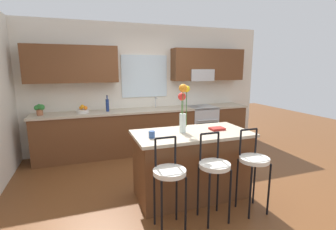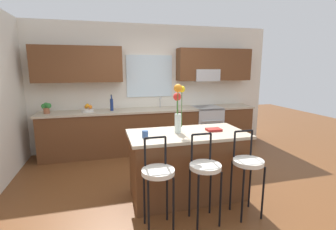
{
  "view_description": "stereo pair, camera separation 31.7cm",
  "coord_description": "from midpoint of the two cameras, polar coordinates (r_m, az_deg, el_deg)",
  "views": [
    {
      "loc": [
        -1.31,
        -3.31,
        1.79
      ],
      "look_at": [
        0.04,
        0.55,
        1.0
      ],
      "focal_mm": 26.37,
      "sensor_mm": 36.0,
      "label": 1
    },
    {
      "loc": [
        -1.01,
        -3.4,
        1.79
      ],
      "look_at": [
        0.04,
        0.55,
        1.0
      ],
      "focal_mm": 26.37,
      "sensor_mm": 36.0,
      "label": 2
    }
  ],
  "objects": [
    {
      "name": "flower_vase",
      "position": [
        3.28,
        5.15,
        2.36
      ],
      "size": [
        0.16,
        0.16,
        0.66
      ],
      "color": "silver",
      "rests_on": "kitchen_island"
    },
    {
      "name": "bar_stool_near",
      "position": [
        2.75,
        1.07,
        -13.92
      ],
      "size": [
        0.36,
        0.36,
        1.04
      ],
      "color": "black",
      "rests_on": "ground"
    },
    {
      "name": "sink_faucet",
      "position": [
        5.42,
        -0.14,
        3.21
      ],
      "size": [
        0.02,
        0.13,
        0.23
      ],
      "color": "#B7BABC",
      "rests_on": "counter_run"
    },
    {
      "name": "potted_plant_small",
      "position": [
        5.19,
        -24.76,
        1.62
      ],
      "size": [
        0.19,
        0.13,
        0.21
      ],
      "color": "#9E5B3D",
      "rests_on": "counter_run"
    },
    {
      "name": "ground_plane",
      "position": [
        3.97,
        3.95,
        -15.85
      ],
      "size": [
        14.0,
        14.0,
        0.0
      ],
      "primitive_type": "plane",
      "color": "brown"
    },
    {
      "name": "fruit_bowl_oranges",
      "position": [
        5.12,
        -16.39,
        1.29
      ],
      "size": [
        0.24,
        0.24,
        0.16
      ],
      "color": "silver",
      "rests_on": "counter_run"
    },
    {
      "name": "mug_ceramic",
      "position": [
        3.11,
        -2.4,
        -4.45
      ],
      "size": [
        0.08,
        0.08,
        0.09
      ],
      "primitive_type": "cylinder",
      "color": "#33518C",
      "rests_on": "kitchen_island"
    },
    {
      "name": "counter_run",
      "position": [
        5.35,
        -1.83,
        -3.4
      ],
      "size": [
        4.56,
        0.64,
        0.92
      ],
      "color": "brown",
      "rests_on": "ground"
    },
    {
      "name": "bottle_olive_oil",
      "position": [
        5.12,
        -11.17,
        2.45
      ],
      "size": [
        0.06,
        0.06,
        0.33
      ],
      "color": "navy",
      "rests_on": "counter_run"
    },
    {
      "name": "cookbook",
      "position": [
        3.53,
        13.07,
        -3.33
      ],
      "size": [
        0.2,
        0.15,
        0.03
      ],
      "primitive_type": "cube",
      "color": "maroon",
      "rests_on": "kitchen_island"
    },
    {
      "name": "bar_stool_far",
      "position": [
        3.2,
        20.71,
        -10.92
      ],
      "size": [
        0.36,
        0.36,
        1.04
      ],
      "color": "black",
      "rests_on": "ground"
    },
    {
      "name": "bar_stool_middle",
      "position": [
        2.93,
        11.71,
        -12.48
      ],
      "size": [
        0.36,
        0.36,
        1.04
      ],
      "color": "black",
      "rests_on": "ground"
    },
    {
      "name": "kitchen_island",
      "position": [
        3.52,
        7.02,
        -11.28
      ],
      "size": [
        1.59,
        0.82,
        0.92
      ],
      "color": "brown",
      "rests_on": "ground"
    },
    {
      "name": "oven_range",
      "position": [
        5.73,
        10.38,
        -2.67
      ],
      "size": [
        0.6,
        0.64,
        0.92
      ],
      "color": "#B7BABC",
      "rests_on": "ground"
    },
    {
      "name": "back_wall_assembly",
      "position": [
        5.48,
        -2.35,
        7.97
      ],
      "size": [
        5.6,
        0.5,
        2.7
      ],
      "color": "silver",
      "rests_on": "ground"
    }
  ]
}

